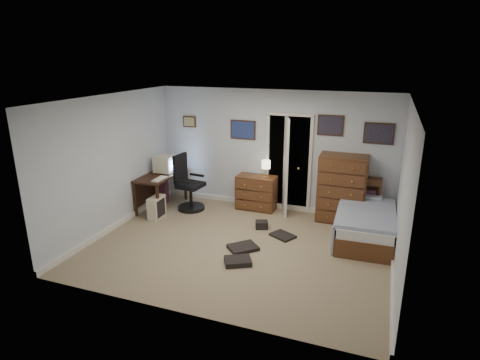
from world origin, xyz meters
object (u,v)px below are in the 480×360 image
computer_desk (157,181)px  office_chair (188,188)px  bed (365,223)px  low_dresser (256,193)px  tall_dresser (342,189)px

computer_desk → office_chair: (0.66, 0.13, -0.12)m
office_chair → bed: office_chair is taller
low_dresser → tall_dresser: (1.76, -0.02, 0.30)m
bed → computer_desk: bearing=177.3°
tall_dresser → bed: 0.91m
office_chair → low_dresser: (1.36, 0.49, -0.09)m
low_dresser → office_chair: bearing=-158.1°
office_chair → low_dresser: office_chair is taller
bed → tall_dresser: bearing=125.7°
tall_dresser → bed: bearing=-53.1°
computer_desk → office_chair: size_ratio=1.11×
computer_desk → low_dresser: size_ratio=1.60×
tall_dresser → bed: (0.50, -0.65, -0.38)m
low_dresser → bed: bearing=-14.7°
office_chair → tall_dresser: 3.16m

